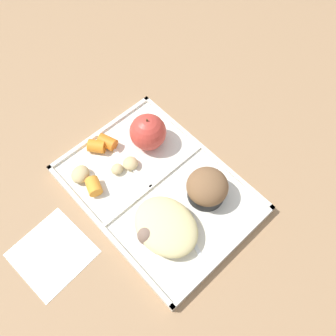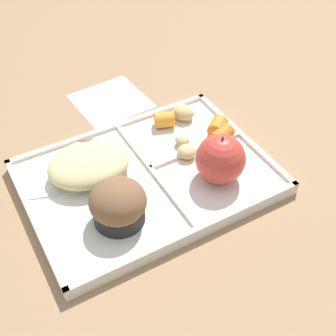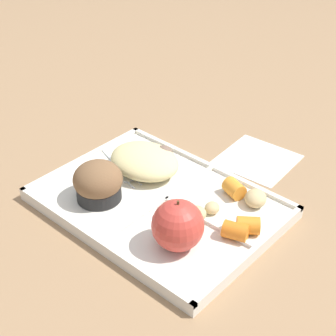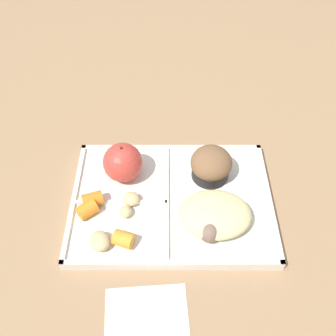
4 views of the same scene
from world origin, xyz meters
The scene contains 17 objects.
ground centered at (0.00, 0.00, 0.00)m, with size 6.00×6.00×0.00m, color #997551.
lunch_tray centered at (0.00, 0.00, 0.01)m, with size 0.37×0.27×0.02m.
green_apple centered at (-0.09, 0.06, 0.05)m, with size 0.08×0.08×0.08m.
bran_muffin centered at (0.08, 0.06, 0.05)m, with size 0.08×0.08×0.07m.
carrot_slice_near_corner centered at (-0.15, -0.03, 0.03)m, with size 0.03×0.03×0.03m, color orange.
carrot_slice_tilted centered at (-0.08, -0.09, 0.03)m, with size 0.03×0.03×0.03m, color orange.
carrot_slice_diagonal centered at (-0.14, -0.01, 0.03)m, with size 0.03×0.03×0.04m, color orange.
potato_chunk_small centered at (-0.07, -0.01, 0.03)m, with size 0.03×0.03×0.02m, color tan.
potato_chunk_golden centered at (-0.12, -0.10, 0.03)m, with size 0.04×0.03×0.03m, color tan.
potato_chunk_browned centered at (-0.08, -0.03, 0.02)m, with size 0.03×0.02×0.02m, color tan.
egg_noodle_pile centered at (0.08, -0.05, 0.04)m, with size 0.13×0.10×0.04m, color beige.
meatball_center centered at (0.06, -0.08, 0.03)m, with size 0.04×0.04×0.04m, color #755B4C.
meatball_side centered at (0.08, -0.06, 0.03)m, with size 0.03×0.03×0.03m, color #755B4C.
meatball_back centered at (0.05, -0.05, 0.03)m, with size 0.04×0.04×0.04m, color brown.
meatball_front centered at (0.05, -0.07, 0.03)m, with size 0.03×0.03×0.03m, color #755B4C.
plastic_fork centered at (0.10, -0.02, 0.02)m, with size 0.14×0.06×0.00m.
paper_napkin centered at (-0.04, -0.23, 0.00)m, with size 0.13×0.13×0.00m, color white.
Camera 4 is at (-0.01, -0.43, 0.60)m, focal length 41.59 mm.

